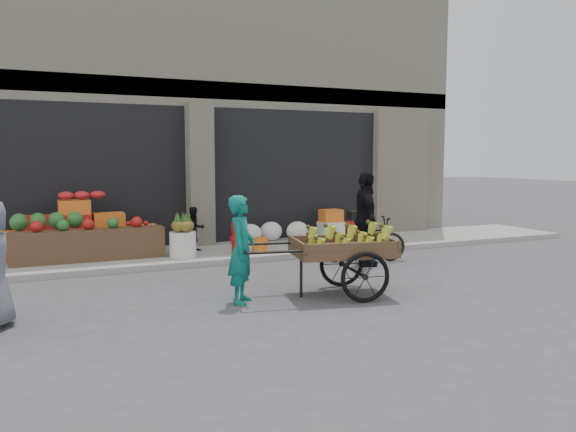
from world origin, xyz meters
name	(u,v)px	position (x,y,z in m)	size (l,w,h in m)	color
ground	(294,301)	(0.00, 0.00, 0.00)	(80.00, 80.00, 0.00)	#424244
sidewalk	(212,253)	(0.00, 4.10, 0.06)	(18.00, 2.20, 0.12)	gray
building	(169,109)	(0.00, 8.03, 3.37)	(14.00, 6.45, 7.00)	beige
fruit_display	(86,229)	(-2.48, 4.38, 0.67)	(3.10, 1.12, 1.24)	#B11E18
pineapple_bin	(183,244)	(-0.75, 3.60, 0.37)	(0.52, 0.52, 0.50)	silver
fire_hydrant	(236,235)	(0.35, 3.55, 0.50)	(0.22, 0.22, 0.71)	#A5140F
orange_bucket	(260,245)	(0.85, 3.50, 0.27)	(0.32, 0.32, 0.30)	orange
right_bay_goods	(310,227)	(2.61, 4.70, 0.41)	(3.35, 0.60, 0.70)	silver
seated_person	(195,229)	(-0.35, 4.20, 0.58)	(0.45, 0.35, 0.93)	black
banana_cart	(339,245)	(0.79, 0.06, 0.76)	(2.65, 1.46, 1.05)	brown
vendor_woman	(242,249)	(-0.71, 0.23, 0.78)	(0.57, 0.37, 1.55)	#0D695E
bicycle	(363,239)	(2.59, 2.28, 0.45)	(0.60, 1.72, 0.90)	black
cyclist	(366,219)	(2.39, 1.88, 0.91)	(1.07, 0.44, 1.82)	black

